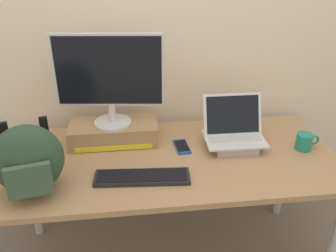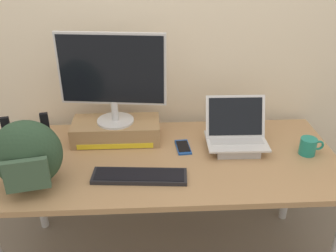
# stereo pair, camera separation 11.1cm
# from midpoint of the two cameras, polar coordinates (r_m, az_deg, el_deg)

# --- Properties ---
(back_wall) EXTENTS (7.00, 0.10, 2.60)m
(back_wall) POSITION_cam_midpoint_polar(r_m,az_deg,el_deg) (2.14, -3.19, 15.46)
(back_wall) COLOR beige
(back_wall) RESTS_ON ground
(desk) EXTENTS (1.74, 0.78, 0.73)m
(desk) POSITION_cam_midpoint_polar(r_m,az_deg,el_deg) (1.94, -1.65, -6.53)
(desk) COLOR #A87F56
(desk) RESTS_ON ground
(toner_box_yellow) EXTENTS (0.47, 0.22, 0.11)m
(toner_box_yellow) POSITION_cam_midpoint_polar(r_m,az_deg,el_deg) (2.05, -9.94, -0.98)
(toner_box_yellow) COLOR #9E7A51
(toner_box_yellow) RESTS_ON desk
(desktop_monitor) EXTENTS (0.56, 0.20, 0.49)m
(desktop_monitor) POSITION_cam_midpoint_polar(r_m,az_deg,el_deg) (1.92, -10.73, 7.41)
(desktop_monitor) COLOR silver
(desktop_monitor) RESTS_ON toner_box_yellow
(open_laptop) EXTENTS (0.32, 0.24, 0.26)m
(open_laptop) POSITION_cam_midpoint_polar(r_m,az_deg,el_deg) (2.00, 8.54, -1.70)
(open_laptop) COLOR #ADADB2
(open_laptop) RESTS_ON desk
(external_keyboard) EXTENTS (0.45, 0.15, 0.02)m
(external_keyboard) POSITION_cam_midpoint_polar(r_m,az_deg,el_deg) (1.75, -5.85, -7.89)
(external_keyboard) COLOR black
(external_keyboard) RESTS_ON desk
(messenger_backpack) EXTENTS (0.34, 0.28, 0.32)m
(messenger_backpack) POSITION_cam_midpoint_polar(r_m,az_deg,el_deg) (1.72, -22.54, -4.91)
(messenger_backpack) COLOR #28422D
(messenger_backpack) RESTS_ON desk
(coffee_mug) EXTENTS (0.13, 0.08, 0.09)m
(coffee_mug) POSITION_cam_midpoint_polar(r_m,az_deg,el_deg) (2.06, 18.87, -2.29)
(coffee_mug) COLOR #1E7F70
(coffee_mug) RESTS_ON desk
(cell_phone) EXTENTS (0.08, 0.15, 0.01)m
(cell_phone) POSITION_cam_midpoint_polar(r_m,az_deg,el_deg) (1.98, 0.54, -3.21)
(cell_phone) COLOR #19479E
(cell_phone) RESTS_ON desk
(plush_toy) EXTENTS (0.11, 0.11, 0.11)m
(plush_toy) POSITION_cam_midpoint_polar(r_m,az_deg,el_deg) (1.97, -21.63, -3.91)
(plush_toy) COLOR #CC7099
(plush_toy) RESTS_ON desk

